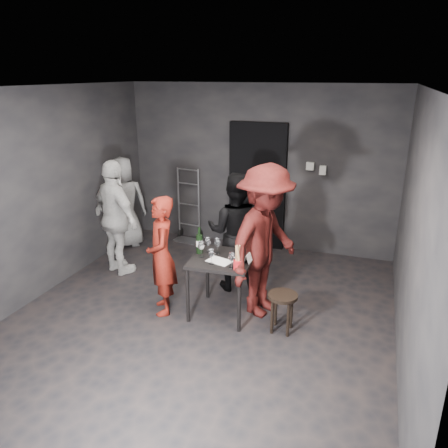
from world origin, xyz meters
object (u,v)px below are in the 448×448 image
(hand_truck, at_px, (188,227))
(man_maroon, at_px, (266,223))
(bystander_grey, at_px, (124,201))
(wine_bottle, at_px, (199,243))
(stool, at_px, (282,302))
(tasting_table, at_px, (222,265))
(server_red, at_px, (162,256))
(breadstick_cup, at_px, (238,258))
(bystander_cream, at_px, (115,211))
(woman_black, at_px, (236,227))

(hand_truck, height_order, man_maroon, man_maroon)
(bystander_grey, xyz_separation_m, wine_bottle, (2.01, -1.52, 0.08))
(stool, distance_m, bystander_grey, 3.57)
(tasting_table, bearing_deg, man_maroon, 25.19)
(server_red, bearing_deg, wine_bottle, 87.95)
(hand_truck, bearing_deg, wine_bottle, -55.60)
(hand_truck, relative_size, breadstick_cup, 4.20)
(bystander_grey, xyz_separation_m, breadstick_cup, (2.59, -1.81, 0.09))
(tasting_table, height_order, man_maroon, man_maroon)
(hand_truck, bearing_deg, man_maroon, -39.29)
(stool, distance_m, man_maroon, 0.93)
(tasting_table, xyz_separation_m, server_red, (-0.72, -0.18, 0.09))
(tasting_table, distance_m, breadstick_cup, 0.44)
(wine_bottle, xyz_separation_m, breadstick_cup, (0.58, -0.29, 0.01))
(server_red, distance_m, wine_bottle, 0.49)
(hand_truck, bearing_deg, bystander_grey, -138.39)
(stool, bearing_deg, server_red, -178.50)
(hand_truck, distance_m, bystander_grey, 1.23)
(stool, xyz_separation_m, bystander_grey, (-3.10, 1.71, 0.43))
(man_maroon, xyz_separation_m, breadstick_cup, (-0.19, -0.46, -0.28))
(hand_truck, xyz_separation_m, tasting_table, (1.43, -2.19, 0.42))
(stool, height_order, breadstick_cup, breadstick_cup)
(wine_bottle, bearing_deg, tasting_table, -8.64)
(man_maroon, xyz_separation_m, bystander_cream, (-2.32, 0.39, -0.21))
(wine_bottle, bearing_deg, breadstick_cup, -26.32)
(hand_truck, distance_m, woman_black, 2.10)
(man_maroon, distance_m, bystander_grey, 3.12)
(wine_bottle, bearing_deg, server_red, -151.03)
(server_red, height_order, woman_black, woman_black)
(man_maroon, height_order, bystander_cream, man_maroon)
(man_maroon, distance_m, breadstick_cup, 0.57)
(server_red, bearing_deg, tasting_table, 72.93)
(tasting_table, height_order, bystander_grey, bystander_grey)
(server_red, bearing_deg, stool, 60.49)
(breadstick_cup, bearing_deg, bystander_cream, 158.12)
(stool, relative_size, woman_black, 0.26)
(bystander_cream, xyz_separation_m, bystander_grey, (-0.46, 0.96, -0.16))
(stool, distance_m, woman_black, 1.32)
(woman_black, xyz_separation_m, wine_bottle, (-0.24, -0.68, -0.01))
(hand_truck, height_order, wine_bottle, hand_truck)
(hand_truck, relative_size, stool, 2.74)
(bystander_grey, distance_m, breadstick_cup, 3.16)
(hand_truck, height_order, breadstick_cup, hand_truck)
(server_red, bearing_deg, woman_black, 113.42)
(woman_black, bearing_deg, bystander_grey, -25.62)
(wine_bottle, bearing_deg, stool, -9.66)
(woman_black, bearing_deg, stool, 129.07)
(hand_truck, relative_size, bystander_cream, 0.67)
(server_red, xyz_separation_m, wine_bottle, (0.41, 0.22, 0.14))
(bystander_grey, distance_m, wine_bottle, 2.52)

